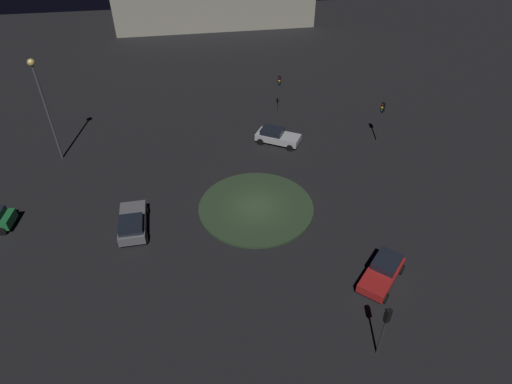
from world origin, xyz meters
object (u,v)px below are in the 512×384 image
(traffic_light_northeast, at_px, (381,114))
(car_red, at_px, (383,272))
(traffic_light_south, at_px, (385,323))
(traffic_light_north, at_px, (279,87))
(streetlamp_northwest, at_px, (42,94))
(car_silver, at_px, (277,136))
(car_grey, at_px, (132,223))

(traffic_light_northeast, bearing_deg, car_red, 37.78)
(car_red, bearing_deg, traffic_light_south, 19.05)
(traffic_light_south, height_order, traffic_light_north, traffic_light_north)
(traffic_light_south, relative_size, streetlamp_northwest, 0.41)
(car_red, bearing_deg, streetlamp_northwest, -84.57)
(traffic_light_south, bearing_deg, traffic_light_northeast, -40.50)
(car_silver, relative_size, traffic_light_south, 1.15)
(traffic_light_south, distance_m, traffic_light_northeast, 23.13)
(car_red, bearing_deg, car_grey, -70.49)
(car_grey, height_order, traffic_light_north, traffic_light_north)
(car_grey, xyz_separation_m, streetlamp_northwest, (-7.05, 11.03, 5.49))
(car_silver, bearing_deg, traffic_light_northeast, 24.06)
(traffic_light_north, bearing_deg, car_silver, 4.82)
(car_red, xyz_separation_m, traffic_light_north, (-2.06, 23.46, 2.27))
(traffic_light_northeast, distance_m, streetlamp_northwest, 29.70)
(car_grey, distance_m, traffic_light_north, 21.63)
(car_grey, distance_m, traffic_light_northeast, 24.34)
(car_red, height_order, traffic_light_south, traffic_light_south)
(car_red, xyz_separation_m, traffic_light_northeast, (6.21, 16.52, 2.14))
(car_silver, xyz_separation_m, traffic_light_north, (1.34, 5.76, 2.25))
(car_grey, distance_m, streetlamp_northwest, 14.19)
(car_grey, height_order, traffic_light_south, traffic_light_south)
(traffic_light_northeast, bearing_deg, car_grey, -9.14)
(car_red, xyz_separation_m, streetlamp_northwest, (-23.24, 18.27, 5.56))
(car_grey, relative_size, traffic_light_south, 1.09)
(car_silver, xyz_separation_m, streetlamp_northwest, (-19.85, 0.57, 5.55))
(streetlamp_northwest, bearing_deg, car_red, -38.17)
(car_silver, height_order, traffic_light_south, traffic_light_south)
(streetlamp_northwest, bearing_deg, car_silver, -1.65)
(car_silver, height_order, streetlamp_northwest, streetlamp_northwest)
(traffic_light_northeast, bearing_deg, traffic_light_north, -71.67)
(traffic_light_northeast, height_order, streetlamp_northwest, streetlamp_northwest)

